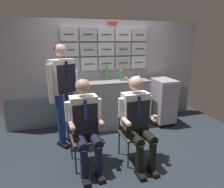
{
  "coord_description": "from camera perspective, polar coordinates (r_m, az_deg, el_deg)",
  "views": [
    {
      "loc": [
        -1.03,
        -2.49,
        1.76
      ],
      "look_at": [
        -0.23,
        0.24,
        0.94
      ],
      "focal_mm": 30.26,
      "sensor_mm": 36.0,
      "label": 1
    }
  ],
  "objects": [
    {
      "name": "ground",
      "position": [
        3.23,
        5.42,
        -17.51
      ],
      "size": [
        4.8,
        4.8,
        0.04
      ],
      "primitive_type": "cube",
      "color": "#262E36"
    },
    {
      "name": "galley_bulkhead",
      "position": [
        4.05,
        -1.41,
        6.59
      ],
      "size": [
        4.2,
        0.14,
        2.15
      ],
      "color": "#ACA9B4",
      "rests_on": "ground"
    },
    {
      "name": "galley_counter",
      "position": [
        3.91,
        -1.69,
        -2.98
      ],
      "size": [
        1.73,
        0.53,
        0.98
      ],
      "color": "#9B9BA0",
      "rests_on": "ground"
    },
    {
      "name": "service_trolley",
      "position": [
        4.23,
        14.81,
        -1.64
      ],
      "size": [
        0.4,
        0.65,
        0.97
      ],
      "color": "black",
      "rests_on": "ground"
    },
    {
      "name": "folding_chair_left",
      "position": [
        2.83,
        -8.6,
        -10.53
      ],
      "size": [
        0.43,
        0.43,
        0.83
      ],
      "color": "#2D2D33",
      "rests_on": "ground"
    },
    {
      "name": "crew_member_left",
      "position": [
        2.61,
        -8.04,
        -8.23
      ],
      "size": [
        0.51,
        0.64,
        1.27
      ],
      "color": "black",
      "rests_on": "ground"
    },
    {
      "name": "folding_chair_right",
      "position": [
        2.92,
        6.15,
        -9.54
      ],
      "size": [
        0.42,
        0.42,
        0.83
      ],
      "color": "#2D2D33",
      "rests_on": "ground"
    },
    {
      "name": "crew_member_right",
      "position": [
        2.71,
        7.68,
        -6.99
      ],
      "size": [
        0.52,
        0.64,
        1.28
      ],
      "color": "black",
      "rests_on": "ground"
    },
    {
      "name": "crew_member_standing",
      "position": [
        3.16,
        -14.53,
        1.92
      ],
      "size": [
        0.45,
        0.41,
        1.7
      ],
      "color": "black",
      "rests_on": "ground"
    },
    {
      "name": "water_bottle_tall",
      "position": [
        3.79,
        2.8,
        5.85
      ],
      "size": [
        0.06,
        0.06,
        0.25
      ],
      "color": "#489A53",
      "rests_on": "galley_counter"
    },
    {
      "name": "water_bottle_clear",
      "position": [
        3.7,
        -10.73,
        5.44
      ],
      "size": [
        0.07,
        0.07,
        0.26
      ],
      "color": "#ADD4E0",
      "rests_on": "galley_counter"
    },
    {
      "name": "water_bottle_blue_cap",
      "position": [
        3.89,
        -1.59,
        6.32
      ],
      "size": [
        0.07,
        0.07,
        0.28
      ],
      "color": "#4BA258",
      "rests_on": "galley_counter"
    },
    {
      "name": "espresso_cup_small",
      "position": [
        3.91,
        7.95,
        4.9
      ],
      "size": [
        0.08,
        0.08,
        0.08
      ],
      "color": "white",
      "rests_on": "galley_counter"
    },
    {
      "name": "coffee_cup_spare",
      "position": [
        3.83,
        4.24,
        4.61
      ],
      "size": [
        0.07,
        0.07,
        0.06
      ],
      "color": "tan",
      "rests_on": "galley_counter"
    },
    {
      "name": "coffee_cup_white",
      "position": [
        4.12,
        7.42,
        5.45
      ],
      "size": [
        0.07,
        0.07,
        0.07
      ],
      "color": "navy",
      "rests_on": "galley_counter"
    },
    {
      "name": "paper_cup_blue",
      "position": [
        3.61,
        -7.92,
        3.8
      ],
      "size": [
        0.06,
        0.06,
        0.06
      ],
      "color": "silver",
      "rests_on": "galley_counter"
    }
  ]
}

